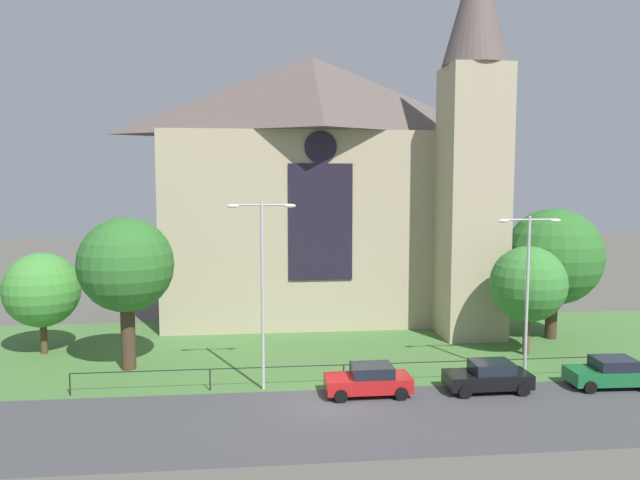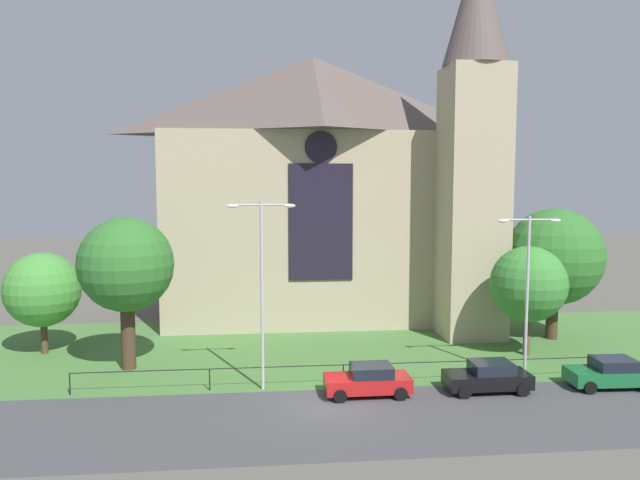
% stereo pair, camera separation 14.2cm
% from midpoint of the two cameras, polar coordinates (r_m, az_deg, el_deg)
% --- Properties ---
extents(ground, '(160.00, 160.00, 0.00)m').
position_cam_midpoint_polar(ground, '(39.21, -0.83, -9.99)').
color(ground, '#56544C').
extents(road_asphalt, '(120.00, 8.00, 0.01)m').
position_cam_midpoint_polar(road_asphalt, '(27.90, 1.42, -16.56)').
color(road_asphalt, '#424244').
rests_on(road_asphalt, ground).
extents(grass_verge, '(120.00, 20.00, 0.01)m').
position_cam_midpoint_polar(grass_verge, '(37.30, -0.56, -10.81)').
color(grass_verge, '#477538').
rests_on(grass_verge, ground).
extents(church_building, '(23.20, 16.20, 26.00)m').
position_cam_midpoint_polar(church_building, '(47.05, 0.42, 5.26)').
color(church_building, tan).
rests_on(church_building, ground).
extents(iron_railing, '(27.23, 0.07, 1.13)m').
position_cam_midpoint_polar(iron_railing, '(31.91, 2.33, -11.86)').
color(iron_railing, black).
rests_on(iron_railing, ground).
extents(tree_left_far, '(4.53, 4.53, 6.21)m').
position_cam_midpoint_polar(tree_left_far, '(40.60, -24.50, -4.26)').
color(tree_left_far, '#4C3823').
rests_on(tree_left_far, ground).
extents(tree_right_far, '(6.39, 6.39, 8.72)m').
position_cam_midpoint_polar(tree_right_far, '(43.11, 21.18, -1.50)').
color(tree_right_far, '#423021').
rests_on(tree_right_far, ground).
extents(tree_right_near, '(4.57, 4.57, 6.63)m').
position_cam_midpoint_polar(tree_right_near, '(38.68, 19.05, -3.94)').
color(tree_right_near, brown).
rests_on(tree_right_near, ground).
extents(tree_left_near, '(5.25, 5.25, 8.53)m').
position_cam_midpoint_polar(tree_left_near, '(35.27, -17.61, -2.30)').
color(tree_left_near, '#423021').
rests_on(tree_left_near, ground).
extents(streetlamp_near, '(3.37, 0.26, 9.53)m').
position_cam_midpoint_polar(streetlamp_near, '(30.38, -5.34, -3.11)').
color(streetlamp_near, '#B2B2B7').
rests_on(streetlamp_near, ground).
extents(streetlamp_far, '(3.37, 0.26, 8.72)m').
position_cam_midpoint_polar(streetlamp_far, '(33.53, 19.00, -3.34)').
color(streetlamp_far, '#B2B2B7').
rests_on(streetlamp_far, ground).
extents(parked_car_red, '(4.21, 2.04, 1.51)m').
position_cam_midpoint_polar(parked_car_red, '(30.75, 4.68, -12.97)').
color(parked_car_red, '#B21919').
rests_on(parked_car_red, ground).
extents(parked_car_black, '(4.21, 2.04, 1.51)m').
position_cam_midpoint_polar(parked_car_black, '(32.30, 15.61, -12.25)').
color(parked_car_black, black).
rests_on(parked_car_black, ground).
extents(parked_car_green, '(4.27, 2.16, 1.51)m').
position_cam_midpoint_polar(parked_car_green, '(35.05, 25.69, -11.18)').
color(parked_car_green, '#196033').
rests_on(parked_car_green, ground).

